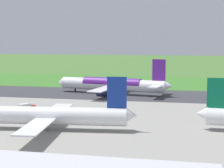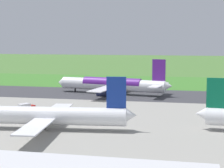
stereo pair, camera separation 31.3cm
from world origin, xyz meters
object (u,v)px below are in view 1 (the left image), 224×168
(service_truck_baggage, at_px, (26,107))
(service_truck_fuel, at_px, (222,113))
(traffic_cone_orange, at_px, (81,81))
(airliner_parked_mid, at_px, (46,115))
(no_stopping_sign, at_px, (87,79))
(airliner_main, at_px, (113,84))

(service_truck_baggage, bearing_deg, service_truck_fuel, -177.43)
(service_truck_baggage, height_order, traffic_cone_orange, service_truck_baggage)
(airliner_parked_mid, distance_m, service_truck_baggage, 28.79)
(service_truck_baggage, xyz_separation_m, no_stopping_sign, (2.62, -87.89, 0.30))
(service_truck_baggage, relative_size, no_stopping_sign, 2.12)
(airliner_parked_mid, bearing_deg, traffic_cone_orange, -78.48)
(airliner_main, distance_m, service_truck_baggage, 49.45)
(airliner_parked_mid, bearing_deg, no_stopping_sign, -80.35)
(airliner_main, xyz_separation_m, airliner_parked_mid, (4.43, 68.37, -0.38))
(airliner_parked_mid, height_order, service_truck_baggage, airliner_parked_mid)
(service_truck_fuel, xyz_separation_m, traffic_cone_orange, (70.76, -86.22, -1.13))
(airliner_parked_mid, distance_m, no_stopping_sign, 113.09)
(service_truck_baggage, distance_m, no_stopping_sign, 87.93)
(service_truck_fuel, bearing_deg, airliner_main, -44.02)
(traffic_cone_orange, bearing_deg, service_truck_baggage, 94.26)
(airliner_main, bearing_deg, airliner_parked_mid, 86.29)
(airliner_main, xyz_separation_m, no_stopping_sign, (23.38, -43.10, -2.65))
(airliner_parked_mid, distance_m, service_truck_fuel, 54.70)
(service_truck_baggage, xyz_separation_m, service_truck_fuel, (-64.13, -2.88, 0.00))
(no_stopping_sign, height_order, traffic_cone_orange, no_stopping_sign)
(airliner_main, bearing_deg, traffic_cone_orange, -58.28)
(service_truck_baggage, relative_size, service_truck_fuel, 1.00)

